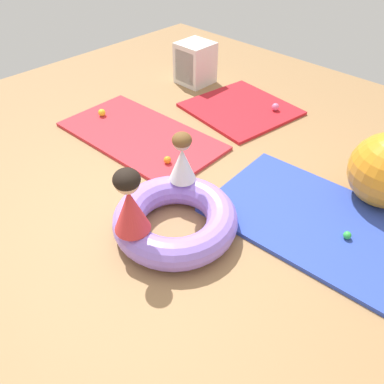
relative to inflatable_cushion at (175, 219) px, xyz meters
name	(u,v)px	position (x,y,z in m)	size (l,w,h in m)	color
ground_plane	(177,224)	(-0.05, 0.06, -0.13)	(8.00, 8.00, 0.00)	#9E7549
gym_mat_near_left	(141,136)	(-1.36, 0.77, -0.11)	(1.88, 1.00, 0.04)	red
gym_mat_center_rear	(311,218)	(0.76, 0.92, -0.11)	(1.70, 1.15, 0.04)	#2D47B7
gym_mat_far_right	(240,109)	(-0.95, 2.07, -0.11)	(1.18, 1.15, 0.04)	red
inflatable_cushion	(175,219)	(0.00, 0.00, 0.00)	(1.04, 1.04, 0.26)	#9975EA
child_in_white	(182,157)	(-0.23, 0.32, 0.36)	(0.31, 0.31, 0.47)	white
child_in_red	(130,202)	(-0.06, -0.39, 0.40)	(0.40, 0.40, 0.55)	red
play_ball_orange	(167,160)	(-0.73, 0.59, -0.05)	(0.08, 0.08, 0.08)	orange
play_ball_pink	(275,107)	(-0.60, 2.31, -0.04)	(0.09, 0.09, 0.09)	pink
play_ball_green	(347,235)	(1.10, 0.89, -0.06)	(0.07, 0.07, 0.07)	green
play_ball_yellow	(102,113)	(-2.03, 0.72, -0.05)	(0.09, 0.09, 0.09)	yellow
storage_cube	(194,64)	(-1.95, 2.25, 0.15)	(0.44, 0.44, 0.56)	silver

